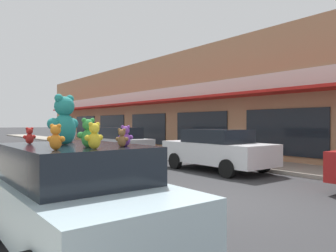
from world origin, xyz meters
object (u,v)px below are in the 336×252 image
object	(u,v)px
plush_art_car	(74,196)
parked_car_far_center	(217,149)
teddy_bear_green	(88,133)
teddy_bear_purple	(126,136)
parked_car_far_right	(121,141)
teddy_bear_red	(30,136)
teddy_bear_white	(70,132)
teddy_bear_orange	(56,137)
teddy_bear_yellow	(94,136)
teddy_bear_brown	(122,138)
teddy_bear_giant	(64,121)
teddy_bear_black	(89,135)

from	to	relation	value
plush_art_car	parked_car_far_center	xyz separation A→B (m)	(7.18, 4.17, 0.03)
teddy_bear_green	teddy_bear_purple	bearing A→B (deg)	-175.58
teddy_bear_green	teddy_bear_purple	distance (m)	0.50
parked_car_far_right	teddy_bear_red	bearing A→B (deg)	-125.03
teddy_bear_white	parked_car_far_center	bearing A→B (deg)	-177.40
teddy_bear_orange	teddy_bear_red	bearing A→B (deg)	-46.05
teddy_bear_yellow	parked_car_far_center	xyz separation A→B (m)	(7.27, 5.02, -0.83)
teddy_bear_yellow	parked_car_far_right	world-z (taller)	teddy_bear_yellow
teddy_bear_white	parked_car_far_center	world-z (taller)	teddy_bear_white
teddy_bear_white	teddy_bear_brown	world-z (taller)	teddy_bear_white
teddy_bear_giant	teddy_bear_black	distance (m)	0.53
teddy_bear_white	parked_car_far_right	distance (m)	12.96
teddy_bear_yellow	teddy_bear_giant	bearing A→B (deg)	-91.06
teddy_bear_giant	teddy_bear_red	bearing A→B (deg)	-76.74
teddy_bear_purple	parked_car_far_right	distance (m)	13.83
teddy_bear_red	teddy_bear_green	bearing A→B (deg)	113.50
plush_art_car	teddy_bear_black	bearing A→B (deg)	40.91
parked_car_far_right	teddy_bear_brown	bearing A→B (deg)	-119.32
parked_car_far_center	parked_car_far_right	xyz separation A→B (m)	(0.00, 7.27, -0.01)
teddy_bear_giant	teddy_bear_white	xyz separation A→B (m)	(0.26, 0.46, -0.18)
teddy_bear_purple	teddy_bear_black	bearing A→B (deg)	-45.37
teddy_bear_orange	teddy_bear_purple	world-z (taller)	teddy_bear_orange
parked_car_far_center	teddy_bear_black	bearing A→B (deg)	-150.43
parked_car_far_right	teddy_bear_black	bearing A→B (deg)	-121.50
teddy_bear_brown	parked_car_far_center	xyz separation A→B (m)	(6.84, 4.90, -0.80)
teddy_bear_giant	teddy_bear_green	xyz separation A→B (m)	(0.07, -0.66, -0.16)
parked_car_far_right	teddy_bear_giant	bearing A→B (deg)	-122.70
teddy_bear_yellow	teddy_bear_green	bearing A→B (deg)	-102.59
teddy_bear_red	teddy_bear_black	world-z (taller)	teddy_bear_red
teddy_bear_giant	teddy_bear_white	world-z (taller)	teddy_bear_giant
plush_art_car	teddy_bear_red	size ratio (longest dim) A/B	16.52
parked_car_far_center	plush_art_car	bearing A→B (deg)	-149.82
teddy_bear_brown	parked_car_far_center	world-z (taller)	teddy_bear_brown
teddy_bear_white	teddy_bear_brown	size ratio (longest dim) A/B	1.42
plush_art_car	teddy_bear_brown	bearing A→B (deg)	-64.61
teddy_bear_purple	teddy_bear_orange	bearing A→B (deg)	42.56
teddy_bear_white	teddy_bear_yellow	world-z (taller)	teddy_bear_white
plush_art_car	teddy_bear_red	distance (m)	1.10
plush_art_car	teddy_bear_white	world-z (taller)	teddy_bear_white
teddy_bear_yellow	teddy_bear_green	xyz separation A→B (m)	(0.06, 0.30, 0.03)
teddy_bear_yellow	teddy_bear_brown	distance (m)	0.45
teddy_bear_yellow	teddy_bear_red	bearing A→B (deg)	-77.91
teddy_bear_purple	parked_car_far_center	world-z (taller)	teddy_bear_purple
plush_art_car	teddy_bear_green	world-z (taller)	teddy_bear_green
teddy_bear_white	teddy_bear_green	world-z (taller)	teddy_bear_green
teddy_bear_white	teddy_bear_green	size ratio (longest dim) A/B	0.91
plush_art_car	teddy_bear_red	world-z (taller)	teddy_bear_red
teddy_bear_orange	teddy_bear_green	world-z (taller)	teddy_bear_green
teddy_bear_black	teddy_bear_brown	world-z (taller)	teddy_bear_black
teddy_bear_brown	parked_car_far_center	bearing A→B (deg)	-94.56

